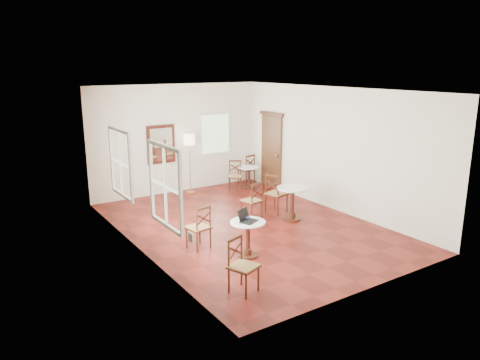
% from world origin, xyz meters
% --- Properties ---
extents(ground, '(7.00, 7.00, 0.00)m').
position_xyz_m(ground, '(0.00, 0.00, 0.00)').
color(ground, maroon).
rests_on(ground, ground).
extents(room_shell, '(5.02, 7.02, 3.01)m').
position_xyz_m(room_shell, '(-0.06, 0.27, 1.89)').
color(room_shell, white).
rests_on(room_shell, ground).
extents(cafe_table_near, '(0.66, 0.66, 0.69)m').
position_xyz_m(cafe_table_near, '(-0.92, -1.37, 0.43)').
color(cafe_table_near, '#421E10').
rests_on(cafe_table_near, ground).
extents(cafe_table_mid, '(0.73, 0.73, 0.77)m').
position_xyz_m(cafe_table_mid, '(1.13, -0.19, 0.48)').
color(cafe_table_mid, '#421E10').
rests_on(cafe_table_mid, ground).
extents(cafe_table_back, '(0.60, 0.60, 0.63)m').
position_xyz_m(cafe_table_back, '(1.85, 2.65, 0.39)').
color(cafe_table_back, '#421E10').
rests_on(cafe_table_back, ground).
extents(chair_near_a, '(0.47, 0.47, 0.88)m').
position_xyz_m(chair_near_a, '(-1.50, -0.53, 0.44)').
color(chair_near_a, '#421E10').
rests_on(chair_near_a, ground).
extents(chair_near_b, '(0.52, 0.52, 0.89)m').
position_xyz_m(chair_near_b, '(-1.76, -2.46, 0.44)').
color(chair_near_b, '#421E10').
rests_on(chair_near_b, ground).
extents(chair_mid_a, '(0.48, 0.48, 0.88)m').
position_xyz_m(chair_mid_a, '(0.39, 0.37, 0.44)').
color(chair_mid_a, '#421E10').
rests_on(chair_mid_a, ground).
extents(chair_mid_b, '(0.56, 0.56, 0.98)m').
position_xyz_m(chair_mid_b, '(1.10, 0.40, 0.49)').
color(chair_mid_b, '#421E10').
rests_on(chair_mid_b, ground).
extents(chair_back_a, '(0.49, 0.49, 0.90)m').
position_xyz_m(chair_back_a, '(2.08, 3.10, 0.45)').
color(chair_back_a, '#421E10').
rests_on(chair_back_a, ground).
extents(chair_back_b, '(0.55, 0.55, 0.85)m').
position_xyz_m(chair_back_b, '(1.39, 2.69, 0.42)').
color(chair_back_b, '#421E10').
rests_on(chair_back_b, ground).
extents(floor_lamp, '(0.32, 0.32, 1.65)m').
position_xyz_m(floor_lamp, '(0.20, 3.15, 1.40)').
color(floor_lamp, '#BF8C3F').
rests_on(floor_lamp, ground).
extents(laptop, '(0.41, 0.38, 0.23)m').
position_xyz_m(laptop, '(-0.94, -1.35, 0.75)').
color(laptop, black).
rests_on(laptop, cafe_table_near).
extents(mouse, '(0.10, 0.07, 0.04)m').
position_xyz_m(mouse, '(-0.93, -1.38, 0.71)').
color(mouse, black).
rests_on(mouse, cafe_table_near).
extents(navy_mug, '(0.10, 0.07, 0.08)m').
position_xyz_m(navy_mug, '(-0.92, -1.36, 0.73)').
color(navy_mug, '#0F0F33').
rests_on(navy_mug, cafe_table_near).
extents(water_glass, '(0.07, 0.07, 0.11)m').
position_xyz_m(water_glass, '(-0.92, -1.41, 0.75)').
color(water_glass, white).
rests_on(water_glass, cafe_table_near).
extents(power_adapter, '(0.09, 0.05, 0.03)m').
position_xyz_m(power_adapter, '(-1.09, -1.80, 0.02)').
color(power_adapter, black).
rests_on(power_adapter, ground).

